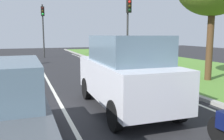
{
  "coord_description": "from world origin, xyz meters",
  "views": [
    {
      "loc": [
        -1.77,
        1.89,
        2.31
      ],
      "look_at": [
        0.81,
        8.84,
        1.2
      ],
      "focal_mm": 38.21,
      "sensor_mm": 36.0,
      "label": 1
    }
  ],
  "objects": [
    {
      "name": "ground_plane",
      "position": [
        0.0,
        14.0,
        0.0
      ],
      "size": [
        60.0,
        60.0,
        0.0
      ],
      "primitive_type": "plane",
      "color": "#262628"
    },
    {
      "name": "lane_line_center",
      "position": [
        -0.7,
        14.0,
        0.0
      ],
      "size": [
        0.12,
        32.0,
        0.01
      ],
      "primitive_type": "cube",
      "color": "silver",
      "rests_on": "ground"
    },
    {
      "name": "lane_line_right_edge",
      "position": [
        3.6,
        14.0,
        0.0
      ],
      "size": [
        0.12,
        32.0,
        0.01
      ],
      "primitive_type": "cube",
      "color": "silver",
      "rests_on": "ground"
    },
    {
      "name": "grass_verge_right",
      "position": [
        8.5,
        14.0,
        0.03
      ],
      "size": [
        9.0,
        48.0,
        0.06
      ],
      "primitive_type": "cube",
      "color": "#548433",
      "rests_on": "ground"
    },
    {
      "name": "curb_right",
      "position": [
        4.1,
        14.0,
        0.06
      ],
      "size": [
        0.24,
        48.0,
        0.12
      ],
      "primitive_type": "cube",
      "color": "#9E9B93",
      "rests_on": "ground"
    },
    {
      "name": "car_suv_ahead",
      "position": [
        1.13,
        8.49,
        1.17
      ],
      "size": [
        2.07,
        4.55,
        2.28
      ],
      "rotation": [
        0.0,
        0.0,
        -0.03
      ],
      "color": "silver",
      "rests_on": "ground"
    },
    {
      "name": "traffic_light_near_right",
      "position": [
        5.38,
        17.76,
        3.38
      ],
      "size": [
        0.32,
        0.5,
        5.07
      ],
      "color": "#2D2D2D",
      "rests_on": "ground"
    },
    {
      "name": "traffic_light_far_median",
      "position": [
        0.17,
        26.48,
        3.52
      ],
      "size": [
        0.32,
        0.5,
        5.19
      ],
      "color": "#2D2D2D",
      "rests_on": "ground"
    }
  ]
}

